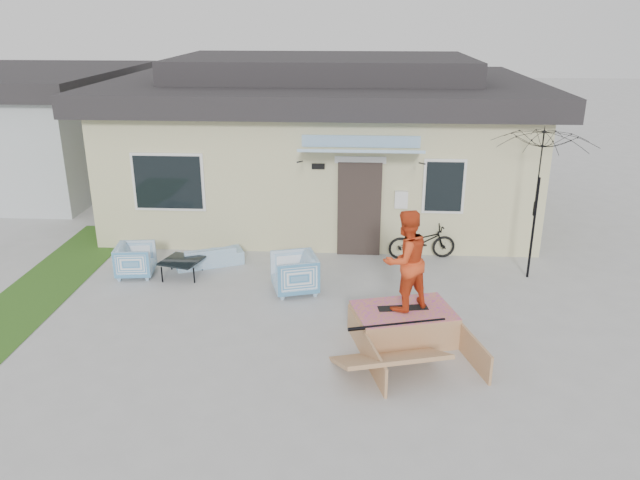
# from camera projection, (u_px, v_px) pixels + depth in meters

# --- Properties ---
(ground) EXTENTS (90.00, 90.00, 0.00)m
(ground) POSITION_uv_depth(u_px,v_px,m) (294.00, 356.00, 9.82)
(ground) COLOR #A6A6A5
(ground) RESTS_ON ground
(grass_strip) EXTENTS (1.40, 8.00, 0.01)m
(grass_strip) POSITION_uv_depth(u_px,v_px,m) (37.00, 293.00, 11.99)
(grass_strip) COLOR #29531A
(grass_strip) RESTS_ON ground
(house) EXTENTS (10.80, 8.49, 4.10)m
(house) POSITION_uv_depth(u_px,v_px,m) (323.00, 138.00, 16.64)
(house) COLOR #C7C28D
(house) RESTS_ON ground
(loveseat) EXTENTS (1.48, 0.96, 0.56)m
(loveseat) POSITION_uv_depth(u_px,v_px,m) (209.00, 252.00, 13.28)
(loveseat) COLOR #3A84BB
(loveseat) RESTS_ON ground
(armchair_left) EXTENTS (0.76, 0.80, 0.74)m
(armchair_left) POSITION_uv_depth(u_px,v_px,m) (135.00, 259.00, 12.70)
(armchair_left) COLOR #3A84BB
(armchair_left) RESTS_ON ground
(armchair_right) EXTENTS (0.97, 1.00, 0.84)m
(armchair_right) POSITION_uv_depth(u_px,v_px,m) (294.00, 271.00, 11.94)
(armchair_right) COLOR #3A84BB
(armchair_right) RESTS_ON ground
(coffee_table) EXTENTS (0.90, 0.90, 0.36)m
(coffee_table) POSITION_uv_depth(u_px,v_px,m) (182.00, 268.00, 12.73)
(coffee_table) COLOR black
(coffee_table) RESTS_ON ground
(bicycle) EXTENTS (1.54, 0.73, 0.95)m
(bicycle) POSITION_uv_depth(u_px,v_px,m) (422.00, 238.00, 13.57)
(bicycle) COLOR black
(bicycle) RESTS_ON ground
(patio_umbrella) EXTENTS (2.09, 1.95, 2.20)m
(patio_umbrella) POSITION_uv_depth(u_px,v_px,m) (537.00, 195.00, 12.14)
(patio_umbrella) COLOR black
(patio_umbrella) RESTS_ON ground
(skate_ramp) EXTENTS (2.08, 2.45, 0.53)m
(skate_ramp) POSITION_uv_depth(u_px,v_px,m) (403.00, 325.00, 10.25)
(skate_ramp) COLOR #AD7C52
(skate_ramp) RESTS_ON ground
(skateboard) EXTENTS (0.84, 0.33, 0.05)m
(skateboard) POSITION_uv_depth(u_px,v_px,m) (403.00, 307.00, 10.19)
(skateboard) COLOR black
(skateboard) RESTS_ON skate_ramp
(skater) EXTENTS (1.03, 0.98, 1.68)m
(skater) POSITION_uv_depth(u_px,v_px,m) (405.00, 259.00, 9.90)
(skater) COLOR #D8421B
(skater) RESTS_ON skateboard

